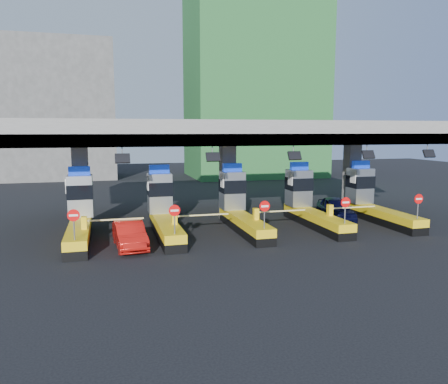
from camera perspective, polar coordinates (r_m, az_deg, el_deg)
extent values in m
plane|color=black|center=(28.88, 2.06, -4.74)|extent=(120.00, 120.00, 0.00)
cube|color=slate|center=(31.05, 0.47, 7.78)|extent=(28.00, 12.00, 1.50)
cube|color=#4C4C49|center=(25.61, 3.92, 6.82)|extent=(28.00, 0.60, 0.70)
cube|color=slate|center=(30.17, -18.16, 0.71)|extent=(1.00, 1.00, 5.50)
cube|color=slate|center=(31.26, 0.46, 1.35)|extent=(1.00, 1.00, 5.50)
cube|color=slate|center=(35.27, 16.32, 1.79)|extent=(1.00, 1.00, 5.50)
cylinder|color=slate|center=(24.25, -13.16, 5.15)|extent=(0.06, 0.06, 0.50)
cube|color=black|center=(24.06, -13.12, 4.29)|extent=(0.80, 0.38, 0.54)
cylinder|color=slate|center=(24.93, -1.55, 5.42)|extent=(0.06, 0.06, 0.50)
cube|color=black|center=(24.75, -1.44, 4.59)|extent=(0.80, 0.38, 0.54)
cylinder|color=slate|center=(26.55, 9.04, 5.49)|extent=(0.06, 0.06, 0.50)
cube|color=black|center=(26.39, 9.20, 4.71)|extent=(0.80, 0.38, 0.54)
cylinder|color=slate|center=(28.96, 18.15, 5.39)|extent=(0.06, 0.06, 0.50)
cube|color=black|center=(28.80, 18.34, 4.67)|extent=(0.80, 0.38, 0.54)
cylinder|color=slate|center=(31.64, 25.01, 5.23)|extent=(0.06, 0.06, 0.50)
cube|color=black|center=(31.51, 25.21, 4.57)|extent=(0.80, 0.38, 0.54)
cube|color=black|center=(26.67, -18.35, -5.68)|extent=(1.20, 8.00, 0.50)
cube|color=#E5B70C|center=(26.56, -18.40, -4.63)|extent=(1.20, 8.00, 0.50)
cube|color=#9EA3A8|center=(29.04, -18.24, -0.46)|extent=(1.50, 1.50, 2.60)
cube|color=black|center=(28.98, -18.27, 0.12)|extent=(1.56, 1.56, 0.90)
cube|color=#0C2DBF|center=(28.86, -18.38, 2.64)|extent=(1.30, 0.35, 0.55)
cube|color=white|center=(28.71, -19.92, 0.78)|extent=(0.06, 0.70, 0.90)
cylinder|color=slate|center=(22.86, -18.99, -4.36)|extent=(0.07, 0.07, 1.30)
cylinder|color=red|center=(22.71, -19.06, -2.89)|extent=(0.60, 0.04, 0.60)
cube|color=white|center=(22.69, -19.07, -2.91)|extent=(0.42, 0.02, 0.10)
cube|color=#E5B70C|center=(25.24, -17.81, -3.86)|extent=(0.30, 0.35, 0.70)
cube|color=white|center=(25.19, -14.07, -3.50)|extent=(3.20, 0.08, 0.08)
cube|color=black|center=(26.83, -7.59, -5.26)|extent=(1.20, 8.00, 0.50)
cube|color=#E5B70C|center=(26.72, -7.61, -4.21)|extent=(1.20, 8.00, 0.50)
cube|color=#9EA3A8|center=(29.19, -8.40, -0.10)|extent=(1.50, 1.50, 2.60)
cube|color=black|center=(29.13, -8.40, 0.48)|extent=(1.56, 1.56, 0.90)
cube|color=#0C2DBF|center=(29.01, -8.46, 2.99)|extent=(1.30, 0.35, 0.55)
cube|color=white|center=(28.72, -9.94, 1.14)|extent=(0.06, 0.70, 0.90)
cylinder|color=slate|center=(23.04, -6.47, -3.87)|extent=(0.07, 0.07, 1.30)
cylinder|color=red|center=(22.90, -6.48, -2.41)|extent=(0.60, 0.04, 0.60)
cube|color=white|center=(22.88, -6.47, -2.43)|extent=(0.42, 0.02, 0.10)
cube|color=#E5B70C|center=(25.48, -6.50, -3.41)|extent=(0.30, 0.35, 0.70)
cube|color=white|center=(25.75, -2.87, -3.02)|extent=(3.20, 0.08, 0.08)
cube|color=black|center=(27.90, 2.67, -4.68)|extent=(1.20, 8.00, 0.50)
cube|color=#E5B70C|center=(27.79, 2.68, -3.67)|extent=(1.20, 8.00, 0.50)
cube|color=#9EA3A8|center=(30.17, 1.07, 0.25)|extent=(1.50, 1.50, 2.60)
cube|color=black|center=(30.11, 1.08, 0.81)|extent=(1.56, 1.56, 0.90)
cube|color=#0C2DBF|center=(30.00, 1.08, 3.24)|extent=(1.30, 0.35, 0.55)
cube|color=white|center=(29.58, -0.25, 1.46)|extent=(0.06, 0.70, 0.90)
cylinder|color=slate|center=(24.28, 5.29, -3.24)|extent=(0.07, 0.07, 1.30)
cylinder|color=red|center=(24.14, 5.34, -1.86)|extent=(0.60, 0.04, 0.60)
cube|color=white|center=(24.12, 5.36, -1.87)|extent=(0.42, 0.02, 0.10)
cube|color=#E5B70C|center=(26.67, 4.19, -2.87)|extent=(0.30, 0.35, 0.70)
cube|color=white|center=(27.23, 7.48, -2.47)|extent=(3.20, 0.08, 0.08)
cube|color=black|center=(29.78, 11.89, -4.03)|extent=(1.20, 8.00, 0.50)
cube|color=#E5B70C|center=(29.68, 11.92, -3.09)|extent=(1.20, 8.00, 0.50)
cube|color=#9EA3A8|center=(31.92, 9.72, 0.56)|extent=(1.50, 1.50, 2.60)
cube|color=black|center=(31.86, 9.75, 1.09)|extent=(1.56, 1.56, 0.90)
cube|color=#0C2DBF|center=(31.76, 9.79, 3.39)|extent=(1.30, 0.35, 0.55)
cube|color=white|center=(31.24, 8.65, 1.72)|extent=(0.06, 0.70, 0.90)
cylinder|color=slate|center=(26.42, 15.52, -2.58)|extent=(0.07, 0.07, 1.30)
cylinder|color=red|center=(26.30, 15.60, -1.31)|extent=(0.60, 0.04, 0.60)
cube|color=white|center=(26.27, 15.63, -1.32)|extent=(0.42, 0.02, 0.10)
cube|color=#E5B70C|center=(28.69, 13.67, -2.30)|extent=(0.30, 0.35, 0.70)
cube|color=white|center=(29.50, 16.49, -1.93)|extent=(3.20, 0.08, 0.08)
cube|color=black|center=(32.33, 19.83, -3.39)|extent=(1.20, 8.00, 0.50)
cube|color=#E5B70C|center=(32.24, 19.87, -2.52)|extent=(1.20, 8.00, 0.50)
cube|color=#9EA3A8|center=(34.31, 17.33, 0.83)|extent=(1.50, 1.50, 2.60)
cube|color=black|center=(34.26, 17.36, 1.32)|extent=(1.56, 1.56, 0.90)
cube|color=#0C2DBF|center=(34.16, 17.44, 3.46)|extent=(1.30, 0.35, 0.55)
cube|color=white|center=(33.56, 16.50, 1.91)|extent=(0.06, 0.70, 0.90)
cylinder|color=slate|center=(29.27, 23.98, -1.98)|extent=(0.07, 0.07, 1.30)
cylinder|color=red|center=(29.15, 24.09, -0.82)|extent=(0.60, 0.04, 0.60)
cube|color=white|center=(29.14, 24.12, -0.83)|extent=(0.42, 0.02, 0.10)
cube|color=#E5B70C|center=(31.39, 21.70, -1.77)|extent=(0.30, 0.35, 0.70)
cube|color=white|center=(32.38, 24.05, -1.44)|extent=(3.20, 0.08, 0.08)
cube|color=#1E5926|center=(62.79, 4.03, 14.96)|extent=(18.00, 12.00, 28.00)
cube|color=#4C4C49|center=(63.21, -20.57, 9.89)|extent=(14.00, 10.00, 18.00)
imported|color=black|center=(32.30, 14.41, -2.15)|extent=(2.92, 5.10, 1.63)
imported|color=red|center=(24.56, -12.22, -5.50)|extent=(1.84, 4.44, 1.43)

